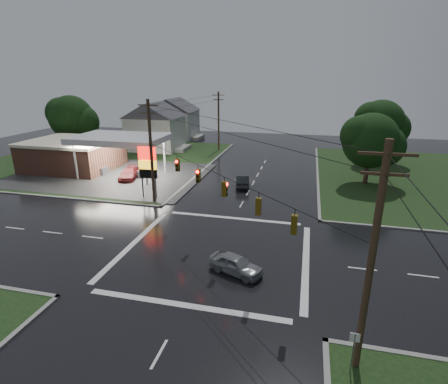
% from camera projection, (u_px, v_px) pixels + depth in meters
% --- Properties ---
extents(ground, '(120.00, 120.00, 0.00)m').
position_uv_depth(ground, '(215.00, 252.00, 27.67)').
color(ground, black).
rests_on(ground, ground).
extents(grass_nw, '(36.00, 36.00, 0.08)m').
position_uv_depth(grass_nw, '(104.00, 160.00, 57.39)').
color(grass_nw, black).
rests_on(grass_nw, ground).
extents(gas_station, '(26.20, 18.00, 5.60)m').
position_uv_depth(gas_station, '(80.00, 153.00, 50.71)').
color(gas_station, '#2D2D2D').
rests_on(gas_station, ground).
extents(pylon_sign, '(2.00, 0.35, 6.00)m').
position_uv_depth(pylon_sign, '(148.00, 164.00, 38.39)').
color(pylon_sign, '#59595E').
rests_on(pylon_sign, ground).
extents(utility_pole_nw, '(2.20, 0.32, 11.00)m').
position_uv_depth(utility_pole_nw, '(151.00, 151.00, 36.70)').
color(utility_pole_nw, '#382619').
rests_on(utility_pole_nw, ground).
extents(utility_pole_se, '(2.20, 0.32, 11.00)m').
position_uv_depth(utility_pole_se, '(371.00, 261.00, 14.97)').
color(utility_pole_se, '#382619').
rests_on(utility_pole_se, ground).
extents(utility_pole_n, '(2.20, 0.32, 10.50)m').
position_uv_depth(utility_pole_n, '(219.00, 120.00, 63.04)').
color(utility_pole_n, '#382619').
rests_on(utility_pole_n, ground).
extents(traffic_signals, '(26.87, 26.87, 1.47)m').
position_uv_depth(traffic_signals, '(215.00, 173.00, 25.58)').
color(traffic_signals, black).
rests_on(traffic_signals, ground).
extents(house_near, '(11.05, 8.48, 8.60)m').
position_uv_depth(house_near, '(156.00, 126.00, 64.08)').
color(house_near, silver).
rests_on(house_near, ground).
extents(house_far, '(11.05, 8.48, 8.60)m').
position_uv_depth(house_far, '(174.00, 118.00, 75.36)').
color(house_far, silver).
rests_on(house_far, ground).
extents(tree_nw_behind, '(8.93, 7.60, 10.00)m').
position_uv_depth(tree_nw_behind, '(72.00, 118.00, 60.85)').
color(tree_nw_behind, black).
rests_on(tree_nw_behind, ground).
extents(tree_ne_near, '(7.99, 6.80, 8.98)m').
position_uv_depth(tree_ne_near, '(372.00, 141.00, 43.00)').
color(tree_ne_near, black).
rests_on(tree_ne_near, ground).
extents(tree_ne_far, '(8.46, 7.20, 9.80)m').
position_uv_depth(tree_ne_far, '(381.00, 124.00, 53.19)').
color(tree_ne_far, black).
rests_on(tree_ne_far, ground).
extents(car_north, '(2.41, 4.69, 1.47)m').
position_uv_depth(car_north, '(242.00, 181.00, 43.64)').
color(car_north, black).
rests_on(car_north, ground).
extents(car_crossing, '(4.25, 2.94, 1.34)m').
position_uv_depth(car_crossing, '(236.00, 264.00, 24.51)').
color(car_crossing, gray).
rests_on(car_crossing, ground).
extents(car_pump, '(3.09, 5.36, 1.46)m').
position_uv_depth(car_pump, '(129.00, 174.00, 46.74)').
color(car_pump, '#551314').
rests_on(car_pump, ground).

